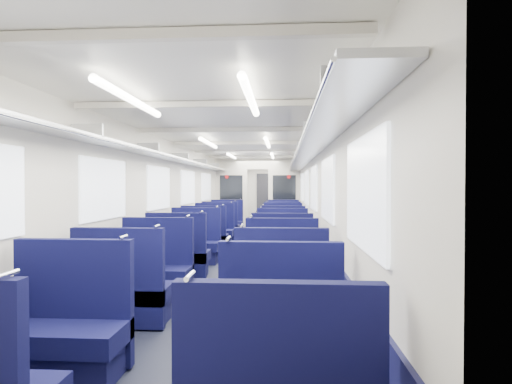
{
  "coord_description": "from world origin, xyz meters",
  "views": [
    {
      "loc": [
        0.85,
        -10.31,
        1.47
      ],
      "look_at": [
        0.1,
        1.22,
        1.28
      ],
      "focal_mm": 29.47,
      "sensor_mm": 36.0,
      "label": 1
    }
  ],
  "objects": [
    {
      "name": "seat_8",
      "position": [
        -0.83,
        -3.72,
        0.33
      ],
      "size": [
        0.96,
        0.53,
        1.07
      ],
      "color": "#0C0E3C",
      "rests_on": "floor"
    },
    {
      "name": "seat_18",
      "position": [
        -0.83,
        1.98,
        0.33
      ],
      "size": [
        0.96,
        0.53,
        1.07
      ],
      "color": "#0C0E3C",
      "rests_on": "floor"
    },
    {
      "name": "seat_2",
      "position": [
        -0.83,
        -7.19,
        0.33
      ],
      "size": [
        0.96,
        0.53,
        1.07
      ],
      "color": "#0C0E3C",
      "rests_on": "floor"
    },
    {
      "name": "windows",
      "position": [
        0.0,
        -0.46,
        1.42
      ],
      "size": [
        2.78,
        15.6,
        0.75
      ],
      "color": "white",
      "rests_on": "wall_left"
    },
    {
      "name": "dado_left",
      "position": [
        -1.39,
        0.0,
        0.35
      ],
      "size": [
        0.03,
        17.9,
        0.7
      ],
      "primitive_type": "cube",
      "color": "black",
      "rests_on": "floor"
    },
    {
      "name": "seat_14",
      "position": [
        -0.83,
        -0.28,
        0.33
      ],
      "size": [
        0.96,
        0.53,
        1.07
      ],
      "color": "#0C0E3C",
      "rests_on": "floor"
    },
    {
      "name": "seat_10",
      "position": [
        -0.83,
        -2.45,
        0.33
      ],
      "size": [
        0.96,
        0.53,
        1.07
      ],
      "color": "#0C0E3C",
      "rests_on": "floor"
    },
    {
      "name": "wall_far",
      "position": [
        0.0,
        9.0,
        1.18
      ],
      "size": [
        2.8,
        0.02,
        2.35
      ],
      "primitive_type": "cube",
      "color": "beige",
      "rests_on": "floor"
    },
    {
      "name": "seat_16",
      "position": [
        -0.83,
        0.81,
        0.33
      ],
      "size": [
        0.96,
        0.53,
        1.07
      ],
      "color": "#0C0E3C",
      "rests_on": "floor"
    },
    {
      "name": "end_door",
      "position": [
        0.0,
        8.94,
        1.0
      ],
      "size": [
        0.75,
        0.06,
        2.0
      ],
      "primitive_type": "cube",
      "color": "black",
      "rests_on": "floor"
    },
    {
      "name": "seat_17",
      "position": [
        0.83,
        0.99,
        0.33
      ],
      "size": [
        0.96,
        0.53,
        1.07
      ],
      "color": "#0C0E3C",
      "rests_on": "floor"
    },
    {
      "name": "seat_11",
      "position": [
        0.83,
        -2.53,
        0.33
      ],
      "size": [
        0.96,
        0.53,
        1.07
      ],
      "color": "#0C0E3C",
      "rests_on": "floor"
    },
    {
      "name": "seat_5",
      "position": [
        0.83,
        -5.92,
        0.33
      ],
      "size": [
        0.96,
        0.53,
        1.07
      ],
      "color": "#0C0E3C",
      "rests_on": "floor"
    },
    {
      "name": "dado_right",
      "position": [
        1.39,
        0.0,
        0.35
      ],
      "size": [
        0.03,
        17.9,
        0.7
      ],
      "primitive_type": "cube",
      "color": "black",
      "rests_on": "floor"
    },
    {
      "name": "wall_right",
      "position": [
        1.4,
        0.0,
        1.18
      ],
      "size": [
        0.02,
        18.0,
        2.35
      ],
      "primitive_type": "cube",
      "color": "beige",
      "rests_on": "floor"
    },
    {
      "name": "floor",
      "position": [
        0.0,
        0.0,
        0.0
      ],
      "size": [
        2.8,
        18.0,
        0.01
      ],
      "primitive_type": "cube",
      "color": "black",
      "rests_on": "ground"
    },
    {
      "name": "seat_19",
      "position": [
        0.83,
        2.03,
        0.33
      ],
      "size": [
        0.96,
        0.53,
        1.07
      ],
      "color": "#0C0E3C",
      "rests_on": "floor"
    },
    {
      "name": "seat_15",
      "position": [
        0.83,
        -0.14,
        0.33
      ],
      "size": [
        0.96,
        0.53,
        1.07
      ],
      "color": "#0C0E3C",
      "rests_on": "floor"
    },
    {
      "name": "luggage_rack_right",
      "position": [
        1.21,
        0.0,
        1.97
      ],
      "size": [
        0.36,
        17.4,
        0.18
      ],
      "color": "#B2B5BA",
      "rests_on": "wall_right"
    },
    {
      "name": "seat_9",
      "position": [
        0.83,
        -3.67,
        0.33
      ],
      "size": [
        0.96,
        0.53,
        1.07
      ],
      "color": "#0C0E3C",
      "rests_on": "floor"
    },
    {
      "name": "ceiling_fittings",
      "position": [
        0.0,
        -0.26,
        2.29
      ],
      "size": [
        2.7,
        16.06,
        0.11
      ],
      "color": "beige",
      "rests_on": "ceiling"
    },
    {
      "name": "seat_13",
      "position": [
        0.83,
        -1.37,
        0.33
      ],
      "size": [
        0.96,
        0.53,
        1.07
      ],
      "color": "#0C0E3C",
      "rests_on": "floor"
    },
    {
      "name": "bulkhead",
      "position": [
        -0.0,
        3.53,
        1.23
      ],
      "size": [
        2.8,
        0.1,
        2.35
      ],
      "color": "beige",
      "rests_on": "floor"
    },
    {
      "name": "wall_left",
      "position": [
        -1.4,
        0.0,
        1.18
      ],
      "size": [
        0.02,
        18.0,
        2.35
      ],
      "primitive_type": "cube",
      "color": "beige",
      "rests_on": "floor"
    },
    {
      "name": "seat_6",
      "position": [
        -0.83,
        -4.92,
        0.33
      ],
      "size": [
        0.96,
        0.53,
        1.07
      ],
      "color": "#0C0E3C",
      "rests_on": "floor"
    },
    {
      "name": "seat_7",
      "position": [
        0.83,
        -4.92,
        0.33
      ],
      "size": [
        0.96,
        0.53,
        1.07
      ],
      "color": "#0C0E3C",
      "rests_on": "floor"
    },
    {
      "name": "seat_3",
      "position": [
        0.83,
        -7.23,
        0.33
      ],
      "size": [
        0.96,
        0.53,
        1.07
      ],
      "color": "#0C0E3C",
      "rests_on": "floor"
    },
    {
      "name": "luggage_rack_left",
      "position": [
        -1.21,
        0.0,
        1.97
      ],
      "size": [
        0.36,
        17.4,
        0.18
      ],
      "color": "#B2B5BA",
      "rests_on": "wall_left"
    },
    {
      "name": "seat_12",
      "position": [
        -0.83,
        -1.45,
        0.33
      ],
      "size": [
        0.96,
        0.53,
        1.07
      ],
      "color": "#0C0E3C",
      "rests_on": "floor"
    },
    {
      "name": "ceiling",
      "position": [
        0.0,
        0.0,
        2.35
      ],
      "size": [
        2.8,
        18.0,
        0.01
      ],
      "primitive_type": "cube",
      "color": "silver",
      "rests_on": "wall_left"
    },
    {
      "name": "seat_4",
      "position": [
        -0.83,
        -6.03,
        0.33
      ],
      "size": [
        0.96,
        0.53,
        1.07
      ],
      "color": "#0C0E3C",
      "rests_on": "floor"
    }
  ]
}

